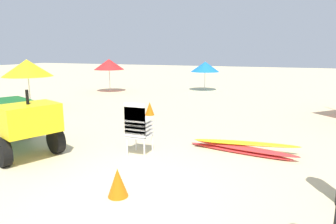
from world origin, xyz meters
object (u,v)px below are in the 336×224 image
stacked_plastic_chairs (138,125)px  utility_cart (15,118)px  beach_umbrella_left (109,64)px  surfboard_pile (243,147)px  traffic_cone_far (118,182)px  beach_umbrella_mid (205,67)px  traffic_cone_near (150,108)px  beach_umbrella_far (27,68)px

stacked_plastic_chairs → utility_cart: bearing=-164.4°
stacked_plastic_chairs → beach_umbrella_left: size_ratio=0.66×
surfboard_pile → beach_umbrella_left: size_ratio=1.39×
surfboard_pile → beach_umbrella_left: 11.41m
surfboard_pile → traffic_cone_far: (-1.57, -2.84, 0.11)m
beach_umbrella_mid → traffic_cone_far: (1.98, -13.00, -1.13)m
utility_cart → beach_umbrella_mid: 12.04m
traffic_cone_near → stacked_plastic_chairs: bearing=-68.5°
beach_umbrella_mid → beach_umbrella_far: beach_umbrella_far is taller
utility_cart → stacked_plastic_chairs: bearing=15.6°
utility_cart → surfboard_pile: size_ratio=1.11×
traffic_cone_far → utility_cart: bearing=162.3°
stacked_plastic_chairs → surfboard_pile: stacked_plastic_chairs is taller
utility_cart → beach_umbrella_far: bearing=133.1°
utility_cart → beach_umbrella_left: beach_umbrella_left is taller
utility_cart → traffic_cone_near: size_ratio=5.84×
utility_cart → surfboard_pile: utility_cart is taller
stacked_plastic_chairs → traffic_cone_near: bearing=111.5°
stacked_plastic_chairs → traffic_cone_near: 4.22m
traffic_cone_far → beach_umbrella_far: bearing=144.5°
traffic_cone_near → traffic_cone_far: traffic_cone_near is taller
utility_cart → stacked_plastic_chairs: size_ratio=2.34×
stacked_plastic_chairs → beach_umbrella_mid: (-1.41, 11.20, 0.67)m
beach_umbrella_mid → beach_umbrella_left: bearing=-152.4°
stacked_plastic_chairs → traffic_cone_near: stacked_plastic_chairs is taller
stacked_plastic_chairs → beach_umbrella_mid: 11.31m
utility_cart → stacked_plastic_chairs: (2.71, 0.75, -0.09)m
utility_cart → beach_umbrella_far: beach_umbrella_far is taller
stacked_plastic_chairs → traffic_cone_near: size_ratio=2.49×
surfboard_pile → beach_umbrella_far: size_ratio=1.30×
beach_umbrella_mid → beach_umbrella_far: bearing=-121.2°
utility_cart → traffic_cone_far: 3.48m
beach_umbrella_mid → traffic_cone_near: (-0.12, -7.30, -1.13)m
beach_umbrella_mid → traffic_cone_far: beach_umbrella_mid is taller
surfboard_pile → traffic_cone_near: traffic_cone_near is taller
utility_cart → surfboard_pile: bearing=20.4°
stacked_plastic_chairs → traffic_cone_far: stacked_plastic_chairs is taller
beach_umbrella_left → traffic_cone_near: 6.82m
surfboard_pile → beach_umbrella_far: bearing=166.3°
surfboard_pile → traffic_cone_near: size_ratio=5.27×
stacked_plastic_chairs → beach_umbrella_mid: size_ratio=0.72×
utility_cart → beach_umbrella_left: bearing=110.5°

